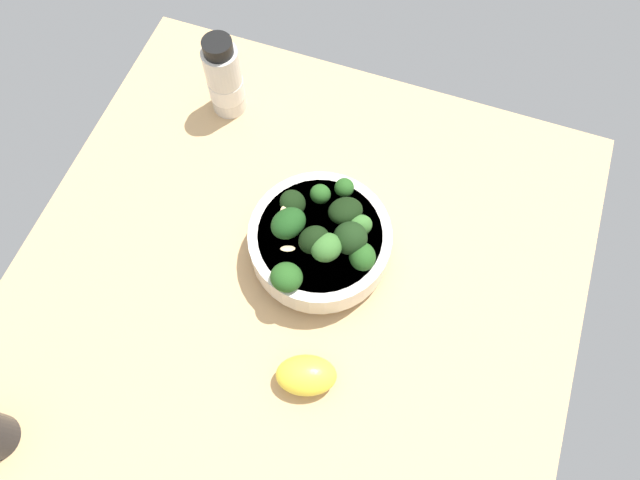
# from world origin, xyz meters

# --- Properties ---
(ground_plane) EXTENTS (0.71, 0.71, 0.04)m
(ground_plane) POSITION_xyz_m (0.00, 0.00, -0.02)
(ground_plane) COLOR tan
(bowl_of_broccoli) EXTENTS (0.19, 0.18, 0.10)m
(bowl_of_broccoli) POSITION_xyz_m (0.05, -0.02, 0.04)
(bowl_of_broccoli) COLOR silver
(bowl_of_broccoli) RESTS_ON ground_plane
(lemon_wedge) EXTENTS (0.07, 0.08, 0.04)m
(lemon_wedge) POSITION_xyz_m (-0.11, -0.06, 0.02)
(lemon_wedge) COLOR yellow
(lemon_wedge) RESTS_ON ground_plane
(bottle_short) EXTENTS (0.05, 0.05, 0.13)m
(bottle_short) POSITION_xyz_m (0.23, 0.19, 0.06)
(bottle_short) COLOR beige
(bottle_short) RESTS_ON ground_plane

